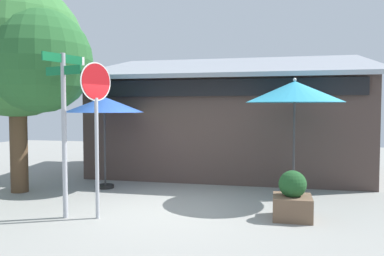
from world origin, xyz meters
TOP-DOWN VIEW (x-y plane):
  - ground_plane at (0.00, 0.00)m, footprint 28.00×28.00m
  - cafe_building at (0.61, 4.72)m, footprint 8.43×4.93m
  - street_sign_post at (-1.75, -1.05)m, footprint 0.88×0.94m
  - stop_sign at (-1.15, -0.96)m, footprint 0.28×0.66m
  - patio_umbrella_royal_blue_left at (-2.20, 1.60)m, footprint 2.03×2.03m
  - patio_umbrella_teal_center at (2.49, 1.33)m, footprint 2.16×2.16m
  - shade_tree at (-3.81, 0.60)m, footprint 3.72×3.27m
  - sidewalk_planter at (2.41, -0.20)m, footprint 0.71×0.71m

SIDE VIEW (x-z plane):
  - ground_plane at x=0.00m, z-range -0.10..0.00m
  - sidewalk_planter at x=2.41m, z-range -0.07..0.84m
  - cafe_building at x=0.61m, z-range -0.39..3.54m
  - street_sign_post at x=-1.75m, z-range 0.36..3.44m
  - stop_sign at x=-1.15m, z-range 0.54..3.45m
  - patio_umbrella_royal_blue_left at x=-2.20m, z-range 0.92..3.34m
  - patio_umbrella_teal_center at x=2.49m, z-range 1.04..3.77m
  - shade_tree at x=-3.81m, z-range 0.81..5.91m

